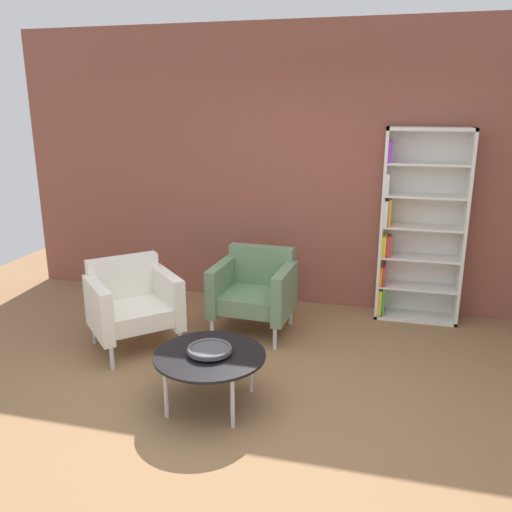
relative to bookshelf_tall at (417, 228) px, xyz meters
name	(u,v)px	position (x,y,z in m)	size (l,w,h in m)	color
ground_plane	(241,422)	(-1.16, -2.26, -0.93)	(8.32, 8.32, 0.00)	olive
brick_back_panel	(305,169)	(-1.16, 0.20, 0.52)	(6.40, 0.12, 2.90)	brown
bookshelf_tall	(417,228)	(0.00, 0.00, 0.00)	(0.80, 0.30, 1.90)	silver
coffee_table_low	(210,358)	(-1.44, -2.08, -0.56)	(0.80, 0.80, 0.40)	black
decorative_bowl	(210,349)	(-1.44, -2.08, -0.50)	(0.32, 0.32, 0.05)	#4C4C51
armchair_near_window	(255,289)	(-1.46, -0.72, -0.52)	(0.75, 0.69, 0.78)	slate
armchair_corner_red	(132,302)	(-2.43, -1.33, -0.52)	(0.95, 0.95, 0.78)	white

